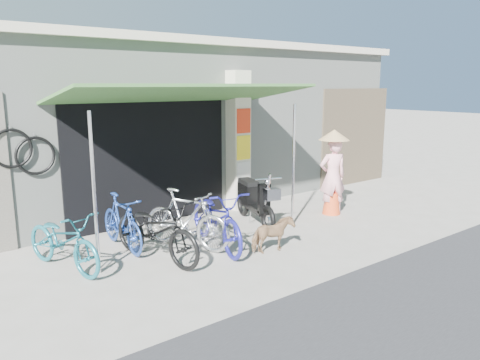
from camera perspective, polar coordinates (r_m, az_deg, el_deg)
ground at (r=8.17m, az=5.46°, el=-7.83°), size 80.00×80.00×0.00m
bicycle_shop at (r=11.96m, az=-11.41°, el=7.16°), size 12.30×5.30×3.66m
shop_pillar at (r=10.20m, az=-0.30°, el=4.76°), size 0.42×0.44×3.00m
awning at (r=8.46m, az=-6.48°, el=10.18°), size 4.60×1.88×2.72m
neighbour_right at (r=13.24m, az=13.79°, el=5.14°), size 2.60×0.06×2.60m
bike_teal at (r=7.42m, az=-20.73°, el=-6.90°), size 1.04×1.83×0.91m
bike_blue at (r=8.05m, az=-14.20°, el=-5.00°), size 0.46×1.54×0.92m
bike_black at (r=7.39m, az=-10.17°, el=-6.05°), size 1.06×1.98×0.99m
bike_silver at (r=7.88m, az=-6.56°, el=-4.74°), size 1.11×1.73×1.01m
bike_navy at (r=7.87m, az=-2.86°, el=-4.65°), size 1.05×2.04×1.02m
street_dog at (r=7.71m, az=4.00°, el=-6.68°), size 0.74×0.42×0.60m
moped at (r=9.19m, az=1.71°, el=-2.47°), size 0.77×1.81×1.05m
nun at (r=9.99m, az=11.24°, el=0.85°), size 0.69×0.64×1.80m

